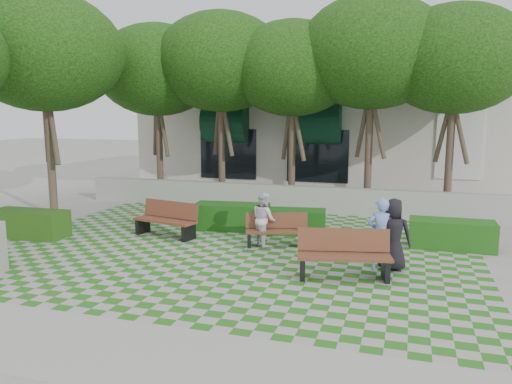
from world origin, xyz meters
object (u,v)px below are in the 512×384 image
(bench_east, at_px, (344,255))
(hedge_east, at_px, (452,234))
(bench_west, at_px, (167,220))
(hedge_west, at_px, (29,224))
(bench_mid, at_px, (277,230))
(hedge_midright, at_px, (291,221))
(person_blue, at_px, (381,234))
(hedge_midleft, at_px, (232,217))
(person_dark, at_px, (393,234))
(person_white, at_px, (264,219))

(bench_east, bearing_deg, hedge_east, 41.00)
(bench_west, bearing_deg, hedge_west, -148.83)
(bench_mid, bearing_deg, bench_west, 161.30)
(bench_east, height_order, hedge_midright, bench_east)
(bench_east, height_order, person_blue, person_blue)
(hedge_midright, xyz_separation_m, person_blue, (2.65, -2.72, 0.46))
(bench_east, bearing_deg, bench_west, 145.57)
(hedge_midleft, bearing_deg, hedge_midright, 1.41)
(hedge_west, relative_size, person_blue, 1.33)
(hedge_east, xyz_separation_m, hedge_midleft, (-6.04, 0.32, 0.02))
(person_dark, relative_size, person_white, 1.13)
(hedge_west, height_order, person_white, person_white)
(hedge_east, bearing_deg, person_white, -166.14)
(person_dark, height_order, person_white, person_dark)
(person_blue, xyz_separation_m, person_white, (-3.00, 1.21, -0.10))
(bench_west, distance_m, person_blue, 6.01)
(person_dark, bearing_deg, hedge_east, -120.47)
(hedge_midright, bearing_deg, person_blue, -45.69)
(hedge_midleft, relative_size, person_white, 1.55)
(bench_west, relative_size, person_blue, 1.20)
(hedge_midright, relative_size, person_dark, 1.24)
(person_white, bearing_deg, bench_mid, -121.79)
(hedge_midleft, height_order, person_dark, person_dark)
(person_blue, bearing_deg, bench_east, 38.89)
(hedge_east, distance_m, hedge_midleft, 6.05)
(bench_east, bearing_deg, hedge_midleft, 125.00)
(hedge_midleft, xyz_separation_m, person_white, (1.42, -1.46, 0.32))
(bench_west, distance_m, person_white, 2.87)
(bench_east, xyz_separation_m, hedge_west, (-8.78, 0.89, -0.11))
(hedge_east, relative_size, hedge_midright, 1.05)
(bench_east, height_order, bench_west, bench_east)
(hedge_west, bearing_deg, bench_mid, 9.56)
(hedge_east, distance_m, hedge_midright, 4.29)
(hedge_east, relative_size, person_dark, 1.30)
(person_white, bearing_deg, bench_west, 45.04)
(hedge_east, bearing_deg, person_blue, -124.62)
(person_white, bearing_deg, person_dark, -151.55)
(hedge_east, relative_size, hedge_midleft, 0.95)
(hedge_midleft, bearing_deg, person_white, -45.75)
(hedge_west, bearing_deg, bench_east, -5.79)
(hedge_midleft, height_order, person_white, person_white)
(bench_mid, height_order, person_white, person_white)
(hedge_midleft, bearing_deg, person_blue, -31.15)
(bench_west, xyz_separation_m, hedge_midright, (3.20, 1.39, -0.12))
(hedge_midright, relative_size, person_blue, 1.22)
(hedge_midright, distance_m, hedge_west, 7.29)
(hedge_midleft, xyz_separation_m, person_blue, (4.42, -2.67, 0.42))
(bench_mid, bearing_deg, person_blue, -43.21)
(hedge_east, distance_m, person_dark, 2.68)
(hedge_midright, xyz_separation_m, person_dark, (2.90, -2.62, 0.45))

